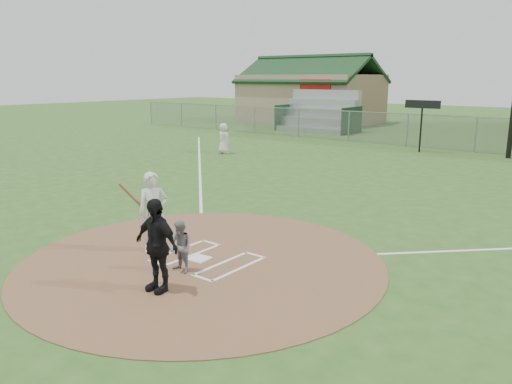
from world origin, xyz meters
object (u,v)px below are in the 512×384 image
Objects in this scene: catcher at (181,247)px; ondeck_player at (224,139)px; batter_at_plate at (153,212)px; umpire at (156,245)px; home_plate at (199,259)px.

catcher is 17.50m from ondeck_player.
umpire is at bearing -38.86° from batter_at_plate.
home_plate is at bearing 111.71° from catcher.
ondeck_player is at bearing 130.06° from home_plate.
batter_at_plate is at bearing 139.26° from umpire.
ondeck_player is at bearing 133.73° from catcher.
ondeck_player is 16.17m from batter_at_plate.
umpire is at bearing -65.87° from catcher.
umpire is 2.35m from batter_at_plate.
home_plate is 0.27× the size of ondeck_player.
catcher is at bearing -73.03° from home_plate.
home_plate is 0.24× the size of umpire.
umpire is at bearing 142.56° from ondeck_player.
batter_at_plate is at bearing -167.93° from home_plate.
home_plate is at bearing 12.07° from batter_at_plate.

